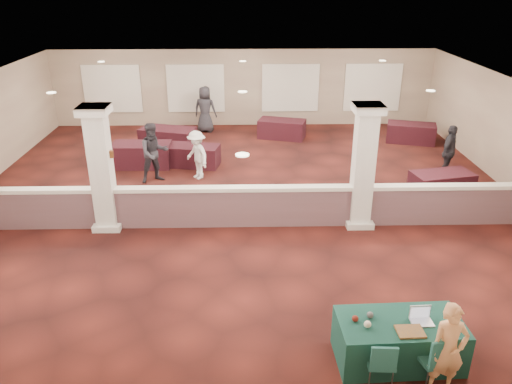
{
  "coord_description": "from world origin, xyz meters",
  "views": [
    {
      "loc": [
        0.05,
        -13.09,
        6.03
      ],
      "look_at": [
        0.31,
        -2.0,
        1.17
      ],
      "focal_mm": 35.0,
      "sensor_mm": 36.0,
      "label": 1
    }
  ],
  "objects_px": {
    "conf_chair_side": "(382,360)",
    "attendee_d": "(205,109)",
    "far_table_back_left": "(168,139)",
    "far_table_front_right": "(441,184)",
    "far_table_front_center": "(193,156)",
    "far_table_back_right": "(411,133)",
    "conf_chair_main": "(437,356)",
    "attendee_c": "(449,152)",
    "woman": "(448,350)",
    "far_table_front_left": "(142,155)",
    "far_table_back_center": "(282,129)",
    "near_table": "(398,341)",
    "attendee_a": "(154,153)",
    "attendee_b": "(197,155)"
  },
  "relations": [
    {
      "from": "conf_chair_side",
      "to": "attendee_d",
      "type": "height_order",
      "value": "attendee_d"
    },
    {
      "from": "conf_chair_side",
      "to": "far_table_back_left",
      "type": "height_order",
      "value": "conf_chair_side"
    },
    {
      "from": "far_table_front_right",
      "to": "far_table_back_left",
      "type": "xyz_separation_m",
      "value": [
        -8.64,
        4.48,
        0.04
      ]
    },
    {
      "from": "far_table_front_center",
      "to": "far_table_back_right",
      "type": "xyz_separation_m",
      "value": [
        8.22,
        2.4,
        0.01
      ]
    },
    {
      "from": "conf_chair_main",
      "to": "attendee_c",
      "type": "distance_m",
      "value": 9.45
    },
    {
      "from": "woman",
      "to": "attendee_c",
      "type": "distance_m",
      "value": 9.52
    },
    {
      "from": "conf_chair_side",
      "to": "far_table_front_left",
      "type": "height_order",
      "value": "conf_chair_side"
    },
    {
      "from": "far_table_back_center",
      "to": "attendee_d",
      "type": "height_order",
      "value": "attendee_d"
    },
    {
      "from": "near_table",
      "to": "attendee_c",
      "type": "height_order",
      "value": "attendee_c"
    },
    {
      "from": "far_table_front_right",
      "to": "woman",
      "type": "bearing_deg",
      "value": -109.93
    },
    {
      "from": "attendee_d",
      "to": "conf_chair_side",
      "type": "bearing_deg",
      "value": 117.78
    },
    {
      "from": "woman",
      "to": "far_table_back_center",
      "type": "xyz_separation_m",
      "value": [
        -1.58,
        13.27,
        -0.43
      ]
    },
    {
      "from": "attendee_a",
      "to": "attendee_b",
      "type": "xyz_separation_m",
      "value": [
        1.3,
        0.23,
        -0.16
      ]
    },
    {
      "from": "far_table_front_left",
      "to": "far_table_back_right",
      "type": "xyz_separation_m",
      "value": [
        9.95,
        2.4,
        -0.03
      ]
    },
    {
      "from": "attendee_b",
      "to": "attendee_c",
      "type": "distance_m",
      "value": 7.97
    },
    {
      "from": "attendee_a",
      "to": "attendee_b",
      "type": "relative_size",
      "value": 1.21
    },
    {
      "from": "woman",
      "to": "conf_chair_side",
      "type": "bearing_deg",
      "value": 169.78
    },
    {
      "from": "far_table_back_left",
      "to": "attendee_d",
      "type": "distance_m",
      "value": 2.61
    },
    {
      "from": "woman",
      "to": "attendee_d",
      "type": "bearing_deg",
      "value": 105.04
    },
    {
      "from": "far_table_front_center",
      "to": "far_table_back_center",
      "type": "height_order",
      "value": "far_table_back_center"
    },
    {
      "from": "near_table",
      "to": "attendee_b",
      "type": "relative_size",
      "value": 1.31
    },
    {
      "from": "far_table_front_center",
      "to": "far_table_back_left",
      "type": "distance_m",
      "value": 2.09
    },
    {
      "from": "conf_chair_side",
      "to": "far_table_back_right",
      "type": "xyz_separation_m",
      "value": [
        4.35,
        12.48,
        -0.14
      ]
    },
    {
      "from": "far_table_front_right",
      "to": "far_table_back_left",
      "type": "height_order",
      "value": "far_table_back_left"
    },
    {
      "from": "conf_chair_side",
      "to": "conf_chair_main",
      "type": "bearing_deg",
      "value": 2.76
    },
    {
      "from": "conf_chair_side",
      "to": "far_table_front_center",
      "type": "relative_size",
      "value": 0.49
    },
    {
      "from": "far_table_front_right",
      "to": "far_table_back_right",
      "type": "bearing_deg",
      "value": 82.43
    },
    {
      "from": "near_table",
      "to": "conf_chair_main",
      "type": "height_order",
      "value": "conf_chair_main"
    },
    {
      "from": "far_table_front_left",
      "to": "attendee_a",
      "type": "bearing_deg",
      "value": -63.8
    },
    {
      "from": "far_table_front_center",
      "to": "conf_chair_main",
      "type": "bearing_deg",
      "value": -64.9
    },
    {
      "from": "conf_chair_main",
      "to": "attendee_a",
      "type": "relative_size",
      "value": 0.53
    },
    {
      "from": "conf_chair_main",
      "to": "woman",
      "type": "distance_m",
      "value": 0.25
    },
    {
      "from": "far_table_front_left",
      "to": "attendee_c",
      "type": "height_order",
      "value": "attendee_c"
    },
    {
      "from": "conf_chair_main",
      "to": "attendee_d",
      "type": "height_order",
      "value": "attendee_d"
    },
    {
      "from": "woman",
      "to": "far_table_back_right",
      "type": "height_order",
      "value": "woman"
    },
    {
      "from": "far_table_front_left",
      "to": "attendee_d",
      "type": "relative_size",
      "value": 1.03
    },
    {
      "from": "near_table",
      "to": "far_table_front_left",
      "type": "bearing_deg",
      "value": 120.31
    },
    {
      "from": "far_table_back_left",
      "to": "attendee_d",
      "type": "xyz_separation_m",
      "value": [
        1.25,
        2.22,
        0.54
      ]
    },
    {
      "from": "attendee_b",
      "to": "conf_chair_side",
      "type": "bearing_deg",
      "value": -16.16
    },
    {
      "from": "conf_chair_main",
      "to": "attendee_d",
      "type": "relative_size",
      "value": 0.53
    },
    {
      "from": "far_table_back_left",
      "to": "attendee_a",
      "type": "distance_m",
      "value": 3.21
    },
    {
      "from": "attendee_b",
      "to": "attendee_c",
      "type": "relative_size",
      "value": 0.9
    },
    {
      "from": "conf_chair_main",
      "to": "far_table_back_center",
      "type": "distance_m",
      "value": 13.25
    },
    {
      "from": "conf_chair_side",
      "to": "attendee_a",
      "type": "xyz_separation_m",
      "value": [
        -4.92,
        8.69,
        0.44
      ]
    },
    {
      "from": "far_table_back_left",
      "to": "conf_chair_main",
      "type": "bearing_deg",
      "value": -63.87
    },
    {
      "from": "far_table_front_center",
      "to": "attendee_b",
      "type": "height_order",
      "value": "attendee_b"
    },
    {
      "from": "conf_chair_side",
      "to": "attendee_d",
      "type": "relative_size",
      "value": 0.46
    },
    {
      "from": "woman",
      "to": "far_table_back_right",
      "type": "distance_m",
      "value": 13.06
    },
    {
      "from": "woman",
      "to": "far_table_front_left",
      "type": "distance_m",
      "value": 12.13
    },
    {
      "from": "attendee_c",
      "to": "far_table_back_right",
      "type": "bearing_deg",
      "value": 39.77
    }
  ]
}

